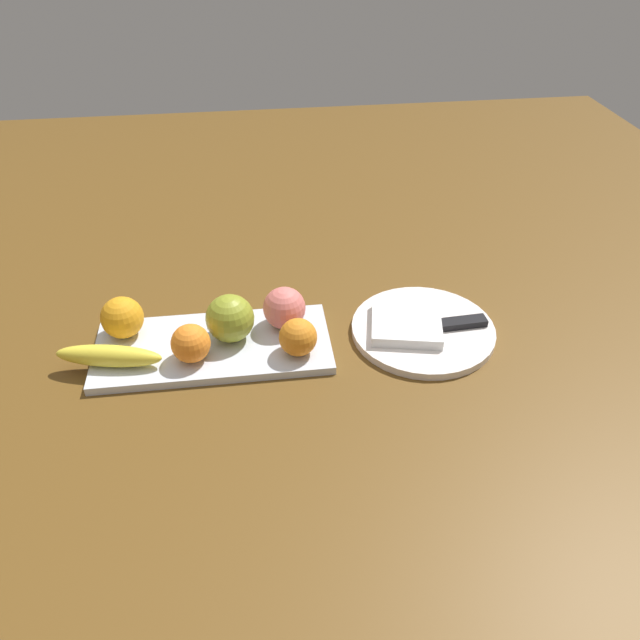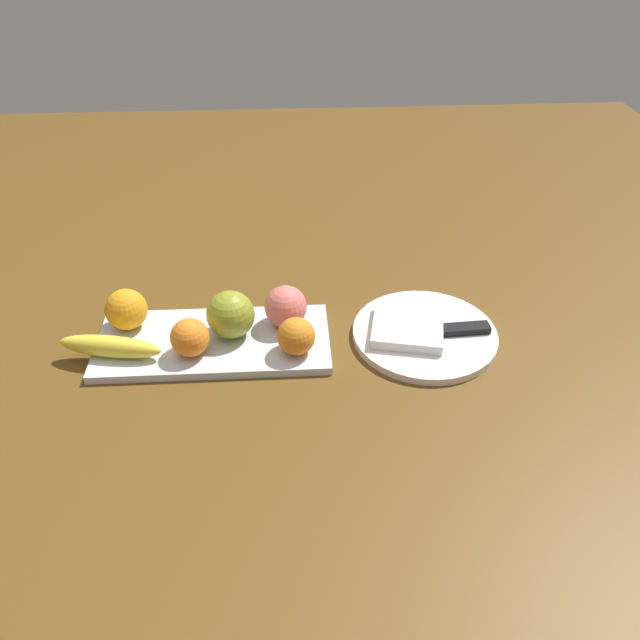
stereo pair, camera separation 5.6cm
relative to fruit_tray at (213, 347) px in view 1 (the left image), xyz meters
name	(u,v)px [view 1 (the left image)]	position (x,y,z in m)	size (l,w,h in m)	color
ground_plane	(233,356)	(-0.03, 0.02, -0.01)	(2.40, 2.40, 0.00)	brown
fruit_tray	(213,347)	(0.00, 0.00, 0.00)	(0.38, 0.17, 0.01)	silver
apple	(231,318)	(-0.03, -0.01, 0.05)	(0.08, 0.08, 0.08)	olive
banana	(109,356)	(0.16, 0.03, 0.02)	(0.17, 0.03, 0.03)	yellow
orange_near_apple	(298,337)	(-0.13, 0.04, 0.04)	(0.06, 0.06, 0.06)	orange
orange_near_banana	(191,343)	(0.03, 0.03, 0.04)	(0.06, 0.06, 0.06)	orange
orange_center	(122,318)	(0.14, -0.04, 0.04)	(0.07, 0.07, 0.07)	orange
peach	(284,308)	(-0.12, -0.03, 0.04)	(0.07, 0.07, 0.07)	#E27069
dinner_plate	(423,330)	(-0.35, 0.00, 0.00)	(0.24, 0.24, 0.01)	white
folded_napkin	(406,324)	(-0.32, 0.00, 0.02)	(0.11, 0.11, 0.02)	white
knife	(451,325)	(-0.39, 0.01, 0.01)	(0.18, 0.03, 0.01)	silver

